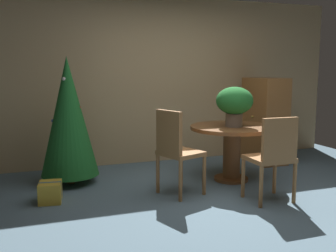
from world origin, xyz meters
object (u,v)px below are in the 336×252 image
at_px(round_dining_table, 232,141).
at_px(holiday_tree, 68,116).
at_px(wooden_chair_near, 273,154).
at_px(flower_vase, 235,102).
at_px(wooden_cabinet, 265,120).
at_px(gift_box_gold, 50,192).
at_px(wooden_chair_left, 176,148).

xyz_separation_m(round_dining_table, holiday_tree, (-2.05, 0.58, 0.34)).
height_order(round_dining_table, wooden_chair_near, wooden_chair_near).
xyz_separation_m(flower_vase, wooden_cabinet, (1.01, 0.83, -0.38)).
height_order(holiday_tree, gift_box_gold, holiday_tree).
xyz_separation_m(wooden_chair_left, holiday_tree, (-1.12, 0.92, 0.31)).
bearing_deg(wooden_chair_near, wooden_cabinet, 59.47).
bearing_deg(wooden_chair_left, gift_box_gold, 170.43).
bearing_deg(gift_box_gold, wooden_chair_near, -19.68).
bearing_deg(wooden_chair_left, wooden_chair_near, -32.89).
relative_size(holiday_tree, wooden_cabinet, 1.23).
bearing_deg(wooden_cabinet, holiday_tree, -176.66).
distance_m(round_dining_table, gift_box_gold, 2.38).
relative_size(flower_vase, wooden_chair_left, 0.51).
xyz_separation_m(wooden_chair_left, gift_box_gold, (-1.42, 0.24, -0.46)).
relative_size(wooden_chair_left, wooden_cabinet, 0.76).
bearing_deg(gift_box_gold, round_dining_table, 2.41).
height_order(round_dining_table, wooden_cabinet, wooden_cabinet).
bearing_deg(holiday_tree, flower_vase, -17.68).
bearing_deg(holiday_tree, wooden_chair_near, -36.57).
bearing_deg(wooden_chair_near, wooden_chair_left, 147.11).
bearing_deg(flower_vase, wooden_chair_near, -89.25).
relative_size(flower_vase, holiday_tree, 0.32).
relative_size(round_dining_table, wooden_chair_near, 1.14).
height_order(flower_vase, wooden_cabinet, wooden_cabinet).
bearing_deg(wooden_chair_near, gift_box_gold, 160.32).
bearing_deg(holiday_tree, round_dining_table, -15.91).
bearing_deg(gift_box_gold, wooden_cabinet, 14.43).
bearing_deg(flower_vase, gift_box_gold, -179.19).
height_order(round_dining_table, gift_box_gold, round_dining_table).
distance_m(flower_vase, wooden_chair_near, 1.00).
distance_m(flower_vase, holiday_tree, 2.15).
bearing_deg(gift_box_gold, flower_vase, 0.81).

